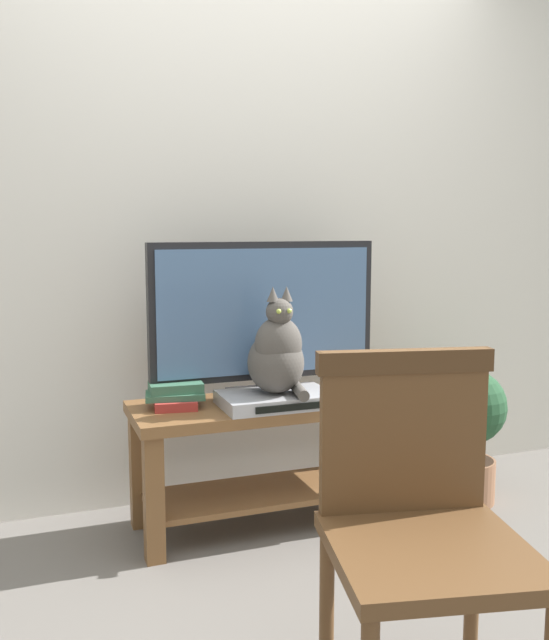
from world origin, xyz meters
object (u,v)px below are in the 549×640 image
(wooden_chair, at_px, (418,508))
(cat, at_px, (277,354))
(potted_plant, at_px, (467,426))
(tv_stand, at_px, (270,440))
(book_stack, at_px, (175,395))
(tv, at_px, (264,315))
(media_box, at_px, (276,399))

(wooden_chair, bearing_deg, cat, 88.44)
(cat, relative_size, potted_plant, 0.70)
(tv_stand, distance_m, book_stack, 0.44)
(book_stack, xyz_separation_m, potted_plant, (1.30, -0.11, -0.23))
(tv, height_order, media_box, tv)
(tv_stand, xyz_separation_m, potted_plant, (0.91, -0.07, -0.01))
(book_stack, height_order, potted_plant, book_stack)
(tv, xyz_separation_m, book_stack, (-0.38, -0.03, -0.30))
(tv_stand, xyz_separation_m, wooden_chair, (-0.03, -1.18, 0.18))
(tv, bearing_deg, media_box, -91.81)
(tv, height_order, book_stack, tv)
(tv, bearing_deg, tv_stand, -90.02)
(tv_stand, relative_size, wooden_chair, 1.23)
(tv_stand, height_order, cat, cat)
(cat, xyz_separation_m, wooden_chair, (-0.03, -1.09, -0.20))
(wooden_chair, bearing_deg, tv_stand, 88.39)
(tv_stand, distance_m, potted_plant, 0.91)
(cat, height_order, wooden_chair, cat)
(tv_stand, xyz_separation_m, media_box, (-0.00, -0.08, 0.19))
(tv, distance_m, potted_plant, 1.06)
(wooden_chair, relative_size, potted_plant, 1.51)
(wooden_chair, distance_m, potted_plant, 1.47)
(book_stack, bearing_deg, cat, -18.83)
(cat, xyz_separation_m, potted_plant, (0.92, 0.02, -0.39))
(media_box, relative_size, potted_plant, 0.72)
(tv, xyz_separation_m, potted_plant, (0.91, -0.14, -0.52))
(cat, height_order, potted_plant, cat)
(media_box, height_order, wooden_chair, wooden_chair)
(media_box, bearing_deg, potted_plant, 0.63)
(tv_stand, xyz_separation_m, cat, (-0.00, -0.09, 0.38))
(book_stack, relative_size, potted_plant, 0.41)
(tv, distance_m, wooden_chair, 1.30)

